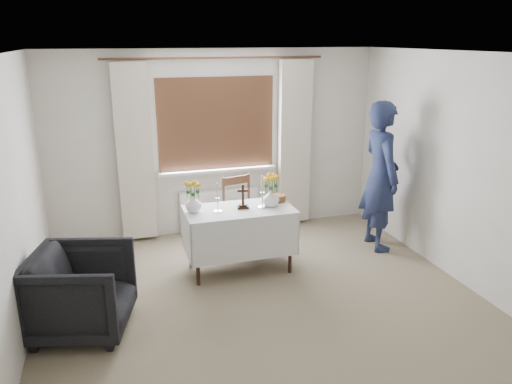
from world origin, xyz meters
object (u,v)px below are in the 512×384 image
Objects in this scene: altar_table at (240,240)px; flower_vase_right at (271,198)px; wooden_chair at (243,214)px; flower_vase_left at (193,204)px; wooden_cross at (243,197)px; armchair at (81,292)px; person at (380,176)px.

flower_vase_right is at bearing -1.48° from altar_table.
wooden_chair is 1.00m from flower_vase_left.
wooden_chair is at bearing 83.41° from wooden_cross.
armchair is 4.50× the size of flower_vase_left.
altar_table is 0.70m from flower_vase_left.
armchair is 2.29m from flower_vase_right.
armchair is 3.10× the size of wooden_cross.
flower_vase_right reaches higher than altar_table.
wooden_cross is at bearing 99.06° from person.
altar_table is at bearing -5.41° from flower_vase_left.
wooden_chair reaches higher than altar_table.
armchair is at bearing -146.34° from wooden_cross.
wooden_chair is at bearing 37.82° from flower_vase_left.
flower_vase_left is (-0.52, 0.05, 0.48)m from altar_table.
person reaches higher than altar_table.
flower_vase_left is (-0.56, 0.04, -0.04)m from wooden_cross.
armchair is (-1.93, -1.43, -0.07)m from wooden_chair.
person is 9.36× the size of flower_vase_right.
person is at bearing 6.71° from flower_vase_right.
person reaches higher than armchair.
altar_table is at bearing -50.04° from armchair.
flower_vase_left reaches higher than armchair.
person is (1.90, 0.17, 0.57)m from altar_table.
flower_vase_right is (0.89, -0.06, 0.00)m from flower_vase_left.
flower_vase_left is 0.89m from flower_vase_right.
armchair is 1.55m from flower_vase_left.
flower_vase_right is (0.33, -0.02, -0.04)m from wooden_cross.
armchair is at bearing -156.84° from wooden_chair.
altar_table is 1.42× the size of armchair.
altar_table is at bearing -122.38° from wooden_chair.
altar_table is at bearing 178.52° from flower_vase_right.
wooden_chair is (0.21, 0.61, 0.09)m from altar_table.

